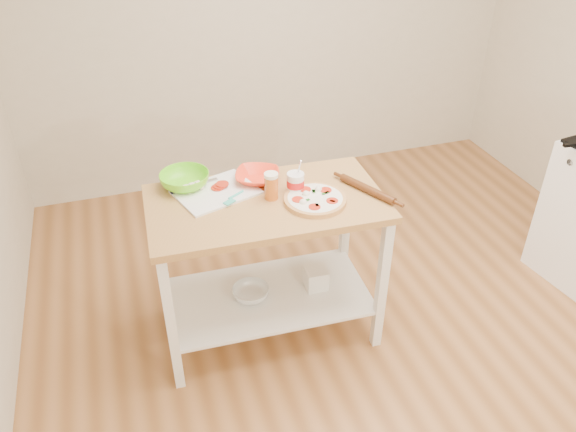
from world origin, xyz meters
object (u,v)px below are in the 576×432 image
(pizza, at_px, (315,199))
(orange_bowl, at_px, (257,177))
(knife, at_px, (188,187))
(beer_pint, at_px, (271,186))
(cutting_board, at_px, (215,191))
(green_bowl, at_px, (185,180))
(rolling_pin, at_px, (367,189))
(prep_island, at_px, (267,240))
(spatula, at_px, (233,198))
(shelf_bin, at_px, (316,278))
(yogurt_tub, at_px, (295,183))
(shelf_glass_bowl, at_px, (251,293))

(pizza, bearing_deg, orange_bowl, 127.53)
(pizza, xyz_separation_m, knife, (-0.60, 0.32, 0.00))
(beer_pint, bearing_deg, cutting_board, 151.68)
(green_bowl, height_order, rolling_pin, green_bowl)
(prep_island, relative_size, spatula, 9.67)
(spatula, distance_m, orange_bowl, 0.23)
(green_bowl, distance_m, beer_pint, 0.48)
(cutting_board, bearing_deg, beer_pint, -46.03)
(beer_pint, bearing_deg, green_bowl, 148.24)
(knife, bearing_deg, spatula, -54.14)
(knife, bearing_deg, prep_island, -44.76)
(orange_bowl, xyz_separation_m, green_bowl, (-0.38, 0.06, 0.01))
(prep_island, height_order, shelf_bin, prep_island)
(knife, height_order, beer_pint, beer_pint)
(rolling_pin, bearing_deg, pizza, -179.87)
(yogurt_tub, distance_m, shelf_glass_bowl, 0.72)
(pizza, relative_size, rolling_pin, 0.92)
(shelf_bin, bearing_deg, green_bowl, 157.15)
(orange_bowl, bearing_deg, prep_island, -92.73)
(orange_bowl, height_order, shelf_glass_bowl, orange_bowl)
(yogurt_tub, bearing_deg, prep_island, -169.12)
(green_bowl, xyz_separation_m, beer_pint, (0.40, -0.25, 0.03))
(orange_bowl, bearing_deg, shelf_glass_bowl, -120.03)
(pizza, relative_size, yogurt_tub, 1.63)
(prep_island, distance_m, green_bowl, 0.54)
(pizza, height_order, shelf_bin, pizza)
(cutting_board, xyz_separation_m, orange_bowl, (0.24, 0.04, 0.02))
(beer_pint, height_order, shelf_bin, beer_pint)
(cutting_board, height_order, knife, cutting_board)
(pizza, relative_size, cutting_board, 0.68)
(cutting_board, height_order, shelf_bin, cutting_board)
(beer_pint, height_order, shelf_glass_bowl, beer_pint)
(cutting_board, distance_m, shelf_bin, 0.80)
(knife, height_order, shelf_glass_bowl, knife)
(orange_bowl, height_order, beer_pint, beer_pint)
(orange_bowl, xyz_separation_m, yogurt_tub, (0.16, -0.17, 0.03))
(spatula, xyz_separation_m, green_bowl, (-0.21, 0.21, 0.02))
(shelf_glass_bowl, bearing_deg, green_bowl, 136.60)
(beer_pint, bearing_deg, rolling_pin, -11.69)
(beer_pint, relative_size, yogurt_tub, 0.74)
(pizza, bearing_deg, rolling_pin, 0.13)
(rolling_pin, height_order, shelf_glass_bowl, rolling_pin)
(prep_island, relative_size, yogurt_tub, 6.34)
(orange_bowl, relative_size, rolling_pin, 0.67)
(prep_island, relative_size, beer_pint, 8.58)
(green_bowl, bearing_deg, prep_island, -35.25)
(orange_bowl, distance_m, shelf_glass_bowl, 0.67)
(spatula, distance_m, shelf_bin, 0.74)
(prep_island, relative_size, pizza, 3.89)
(shelf_glass_bowl, bearing_deg, shelf_bin, -3.16)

